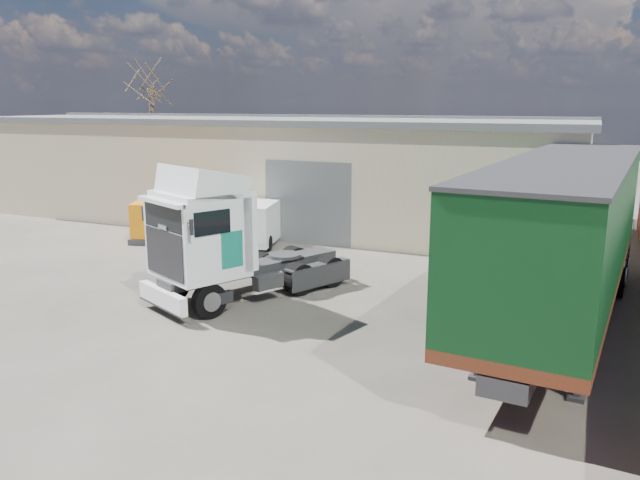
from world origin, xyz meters
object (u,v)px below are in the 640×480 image
at_px(orange_skip, 165,225).
at_px(box_trailer, 565,226).
at_px(panel_van, 257,221).
at_px(bare_tree, 150,73).
at_px(tractor_unit, 222,244).

bearing_deg(orange_skip, box_trailer, -36.94).
bearing_deg(panel_van, bare_tree, 127.77).
xyz_separation_m(tractor_unit, panel_van, (-3.11, 7.62, -0.83)).
bearing_deg(panel_van, box_trailer, -38.77).
bearing_deg(bare_tree, box_trailer, -31.82).
bearing_deg(box_trailer, orange_skip, 170.15).
bearing_deg(bare_tree, panel_van, -37.79).
bearing_deg(box_trailer, bare_tree, 153.05).
relative_size(tractor_unit, box_trailer, 0.48).
bearing_deg(orange_skip, bare_tree, 107.25).
distance_m(tractor_unit, box_trailer, 9.85).
bearing_deg(orange_skip, tractor_unit, -63.98).
xyz_separation_m(box_trailer, orange_skip, (-16.60, 4.36, -2.04)).
bearing_deg(tractor_unit, orange_skip, 163.27).
relative_size(bare_tree, tractor_unit, 1.43).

